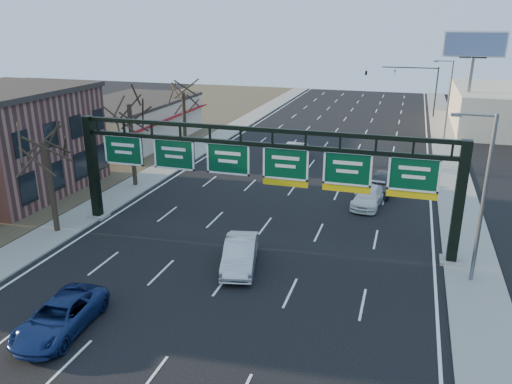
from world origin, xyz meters
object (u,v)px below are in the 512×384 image
(sign_gantry, at_px, (259,169))
(car_silver_sedan, at_px, (240,254))
(car_blue_suv, at_px, (60,317))
(car_white_wagon, at_px, (368,197))

(sign_gantry, bearing_deg, car_silver_sedan, -87.98)
(sign_gantry, relative_size, car_blue_suv, 4.78)
(car_silver_sedan, bearing_deg, sign_gantry, 78.94)
(sign_gantry, bearing_deg, car_white_wagon, 52.96)
(sign_gantry, distance_m, car_blue_suv, 13.98)
(car_blue_suv, distance_m, car_silver_sedan, 9.92)
(car_blue_suv, bearing_deg, car_white_wagon, 56.28)
(car_blue_suv, bearing_deg, sign_gantry, 61.71)
(sign_gantry, height_order, car_silver_sedan, sign_gantry)
(car_blue_suv, height_order, car_silver_sedan, car_silver_sedan)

